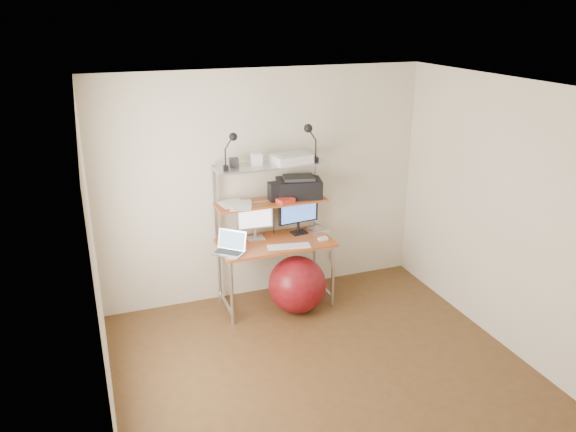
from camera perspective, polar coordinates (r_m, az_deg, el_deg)
name	(u,v)px	position (r m, az deg, el deg)	size (l,w,h in m)	color
room	(334,249)	(4.51, 4.65, -3.32)	(3.60, 3.60, 3.60)	brown
computer_desk	(273,220)	(5.92, -1.50, -0.46)	(1.20, 0.60, 1.57)	#A84720
wall_outlet	(334,255)	(6.70, 4.67, -4.00)	(0.08, 0.01, 0.12)	silver
monitor_silver	(255,218)	(5.94, -3.38, -0.20)	(0.40, 0.14, 0.44)	#AFAEB3
monitor_black	(298,213)	(6.09, 1.06, 0.35)	(0.47, 0.15, 0.47)	black
laptop	(230,248)	(5.71, -5.88, -3.21)	(0.39, 0.39, 0.27)	silver
keyboard	(289,246)	(5.81, 0.08, -3.10)	(0.44, 0.13, 0.01)	silver
mouse	(323,239)	(5.99, 3.57, -2.30)	(0.10, 0.06, 0.03)	silver
mac_mini	(318,230)	(6.21, 3.09, -1.41)	(0.18, 0.18, 0.03)	silver
phone	(273,247)	(5.79, -1.52, -3.21)	(0.06, 0.12, 0.01)	black
printer	(299,187)	(6.03, 1.09, 2.97)	(0.53, 0.42, 0.22)	black
nas_cube	(275,192)	(5.90, -1.31, 2.50)	(0.13, 0.13, 0.19)	black
red_box	(286,201)	(5.84, -0.25, 1.57)	(0.17, 0.12, 0.05)	red
scanner	(291,158)	(5.82, 0.34, 5.88)	(0.43, 0.32, 0.10)	silver
box_white	(257,160)	(5.73, -3.22, 5.74)	(0.11, 0.09, 0.13)	silver
box_grey	(234,162)	(5.71, -5.52, 5.44)	(0.09, 0.09, 0.09)	#2B2B2D
clip_lamp_left	(232,143)	(5.55, -5.75, 7.40)	(0.15, 0.08, 0.37)	black
clip_lamp_right	(310,134)	(5.79, 2.22, 8.28)	(0.16, 0.09, 0.41)	black
exercise_ball	(297,285)	(5.99, 0.94, -6.99)	(0.61, 0.61, 0.61)	maroon
paper_stack	(237,204)	(5.80, -5.24, 1.18)	(0.37, 0.41, 0.02)	white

